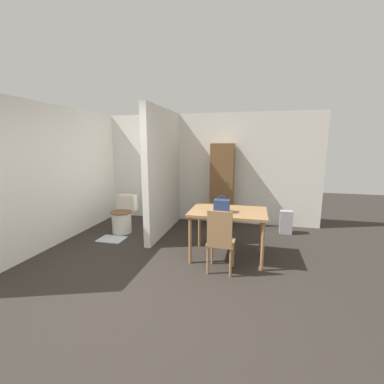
% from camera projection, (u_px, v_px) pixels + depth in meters
% --- Properties ---
extents(ground_plane, '(16.00, 16.00, 0.00)m').
position_uv_depth(ground_plane, '(137.00, 303.00, 2.96)').
color(ground_plane, '#2D2823').
extents(wall_back, '(5.40, 0.12, 2.50)m').
position_uv_depth(wall_back, '(199.00, 168.00, 6.04)').
color(wall_back, silver).
rests_on(wall_back, ground_plane).
extents(wall_left, '(0.12, 4.40, 2.50)m').
position_uv_depth(wall_left, '(64.00, 174.00, 4.88)').
color(wall_left, silver).
rests_on(wall_left, ground_plane).
extents(partition_wall, '(0.12, 1.88, 2.50)m').
position_uv_depth(partition_wall, '(164.00, 172.00, 5.21)').
color(partition_wall, silver).
rests_on(partition_wall, ground_plane).
extents(dining_table, '(1.19, 0.80, 0.78)m').
position_uv_depth(dining_table, '(228.00, 216.00, 4.05)').
color(dining_table, '#997047').
rests_on(dining_table, ground_plane).
extents(wooden_chair, '(0.39, 0.39, 0.93)m').
position_uv_depth(wooden_chair, '(220.00, 240.00, 3.59)').
color(wooden_chair, '#997047').
rests_on(wooden_chair, ground_plane).
extents(toilet, '(0.42, 0.57, 0.75)m').
position_uv_depth(toilet, '(123.00, 217.00, 5.36)').
color(toilet, silver).
rests_on(toilet, ground_plane).
extents(handbag, '(0.23, 0.15, 0.26)m').
position_uv_depth(handbag, '(222.00, 206.00, 3.93)').
color(handbag, navy).
rests_on(handbag, dining_table).
extents(wooden_cabinet, '(0.49, 0.43, 1.83)m').
position_uv_depth(wooden_cabinet, '(222.00, 185.00, 5.70)').
color(wooden_cabinet, brown).
rests_on(wooden_cabinet, ground_plane).
extents(bath_mat, '(0.49, 0.38, 0.01)m').
position_uv_depth(bath_mat, '(112.00, 239.00, 4.95)').
color(bath_mat, '#B2BCC6').
rests_on(bath_mat, ground_plane).
extents(space_heater, '(0.24, 0.17, 0.48)m').
position_uv_depth(space_heater, '(286.00, 222.00, 5.25)').
color(space_heater, '#9E9EA3').
rests_on(space_heater, ground_plane).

